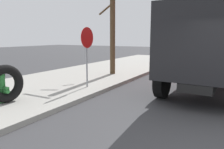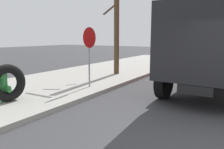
# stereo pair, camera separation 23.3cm
# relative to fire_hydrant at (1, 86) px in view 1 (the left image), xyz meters

# --- Properties ---
(fire_hydrant) EXTENTS (0.26, 0.59, 0.91)m
(fire_hydrant) POSITION_rel_fire_hydrant_xyz_m (0.00, 0.00, 0.00)
(fire_hydrant) COLOR #2D8438
(fire_hydrant) RESTS_ON sidewalk_curb
(loose_tire) EXTENTS (1.12, 0.45, 1.11)m
(loose_tire) POSITION_rel_fire_hydrant_xyz_m (0.07, -0.11, 0.07)
(loose_tire) COLOR black
(loose_tire) RESTS_ON sidewalk_curb
(stop_sign) EXTENTS (0.76, 0.08, 2.23)m
(stop_sign) POSITION_rel_fire_hydrant_xyz_m (2.89, -0.98, 1.07)
(stop_sign) COLOR gray
(stop_sign) RESTS_ON sidewalk_curb
(dump_truck_red) EXTENTS (7.09, 3.02, 3.00)m
(dump_truck_red) POSITION_rel_fire_hydrant_xyz_m (5.35, -5.08, 0.98)
(dump_truck_red) COLOR red
(dump_truck_red) RESTS_ON ground
(dump_truck_blue) EXTENTS (7.00, 2.81, 3.00)m
(dump_truck_blue) POSITION_rel_fire_hydrant_xyz_m (14.60, -4.43, 0.98)
(dump_truck_blue) COLOR #1E3899
(dump_truck_blue) RESTS_ON ground
(bare_tree) EXTENTS (1.85, 1.27, 4.82)m
(bare_tree) POSITION_rel_fire_hydrant_xyz_m (6.04, -0.28, 2.01)
(bare_tree) COLOR #4C3823
(bare_tree) RESTS_ON sidewalk_curb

